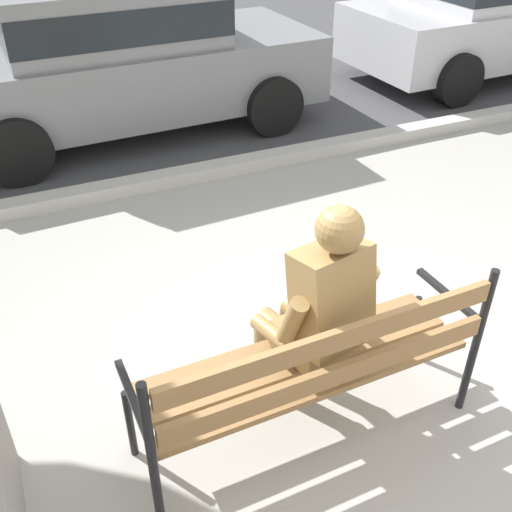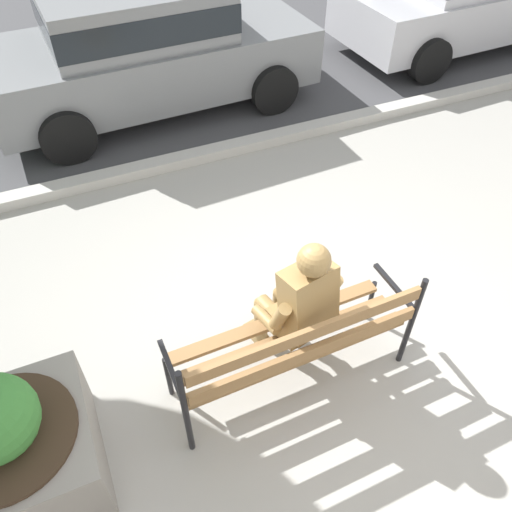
% 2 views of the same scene
% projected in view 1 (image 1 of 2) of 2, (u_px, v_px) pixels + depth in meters
% --- Properties ---
extents(ground_plane, '(80.00, 80.00, 0.00)m').
position_uv_depth(ground_plane, '(328.00, 390.00, 3.54)').
color(ground_plane, '#9E9B93').
extents(street_surface, '(60.00, 9.00, 0.01)m').
position_uv_depth(street_surface, '(83.00, 56.00, 9.21)').
color(street_surface, '#424244').
rests_on(street_surface, ground).
extents(curb_stone, '(60.00, 0.20, 0.12)m').
position_uv_depth(curb_stone, '(175.00, 177.00, 5.70)').
color(curb_stone, '#B2AFA8').
rests_on(curb_stone, ground).
extents(park_bench, '(1.81, 0.56, 0.95)m').
position_uv_depth(park_bench, '(316.00, 365.00, 2.95)').
color(park_bench, olive).
rests_on(park_bench, ground).
extents(bronze_statue_seated, '(0.60, 0.85, 1.37)m').
position_uv_depth(bronze_statue_seated, '(313.00, 315.00, 3.07)').
color(bronze_statue_seated, olive).
rests_on(bronze_statue_seated, ground).
extents(parked_car_grey, '(4.16, 2.05, 1.56)m').
position_uv_depth(parked_car_grey, '(120.00, 53.00, 6.37)').
color(parked_car_grey, slate).
rests_on(parked_car_grey, ground).
extents(parked_car_silver, '(4.16, 2.05, 1.56)m').
position_uv_depth(parked_car_silver, '(495.00, 10.00, 8.08)').
color(parked_car_silver, '#B7B7BC').
rests_on(parked_car_silver, ground).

